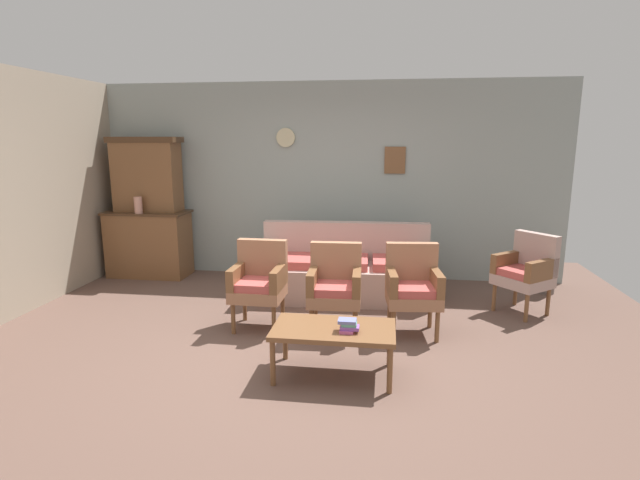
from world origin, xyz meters
TOP-DOWN VIEW (x-y plane):
  - ground_plane at (0.00, 0.00)m, footprint 7.68×7.68m
  - wall_back_with_decor at (0.00, 2.63)m, footprint 6.40×0.09m
  - side_cabinet at (-2.54, 2.25)m, footprint 1.16×0.55m
  - cabinet_upper_hutch at (-2.54, 2.33)m, footprint 0.99×0.38m
  - vase_on_cabinet at (-2.56, 2.06)m, footprint 0.11×0.11m
  - floral_couch at (0.32, 1.65)m, footprint 2.13×0.89m
  - armchair_by_doorway at (-0.48, 0.55)m, footprint 0.53×0.50m
  - armchair_row_middle at (0.31, 0.52)m, footprint 0.54×0.51m
  - armchair_near_cabinet at (1.09, 0.60)m, footprint 0.57×0.54m
  - wingback_chair_by_fireplace at (2.37, 1.37)m, footprint 0.71×0.71m
  - coffee_table at (0.40, -0.42)m, footprint 1.00×0.56m
  - book_stack_on_table at (0.53, -0.49)m, footprint 0.17×0.13m
  - floor_vase_by_wall at (2.85, 2.15)m, footprint 0.20×0.20m

SIDE VIEW (x-z plane):
  - ground_plane at x=0.00m, z-range 0.00..0.00m
  - floor_vase_by_wall at x=2.85m, z-range 0.00..0.63m
  - floral_couch at x=0.32m, z-range -0.13..0.77m
  - coffee_table at x=0.40m, z-range 0.17..0.59m
  - side_cabinet at x=-2.54m, z-range 0.00..0.93m
  - book_stack_on_table at x=0.53m, z-range 0.42..0.52m
  - armchair_by_doorway at x=-0.48m, z-range 0.05..0.95m
  - armchair_row_middle at x=0.31m, z-range 0.05..0.95m
  - armchair_near_cabinet at x=1.09m, z-range 0.05..0.95m
  - wingback_chair_by_fireplace at x=2.37m, z-range 0.05..0.95m
  - vase_on_cabinet at x=-2.56m, z-range 0.93..1.16m
  - wall_back_with_decor at x=0.00m, z-range 0.00..2.70m
  - cabinet_upper_hutch at x=-2.54m, z-range 0.94..1.97m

